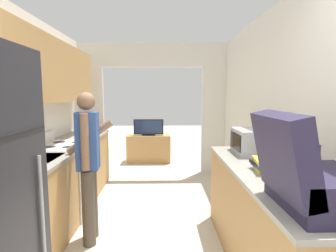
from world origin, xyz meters
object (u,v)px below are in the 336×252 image
person (88,164)px  television (149,128)px  range_oven (65,178)px  microwave (253,141)px  tv_cabinet (149,148)px  suitcase (309,177)px  book_stack (269,165)px

person → television: person is taller
range_oven → microwave: 2.39m
range_oven → tv_cabinet: range_oven is taller
range_oven → tv_cabinet: size_ratio=1.06×
suitcase → television: (-1.14, 4.45, -0.28)m
microwave → book_stack: size_ratio=1.49×
suitcase → book_stack: (0.07, 0.71, -0.12)m
book_stack → television: 3.94m
range_oven → suitcase: 2.92m
microwave → tv_cabinet: (-1.31, 3.10, -0.72)m
person → book_stack: bearing=-113.2°
suitcase → microwave: size_ratio=1.23×
microwave → television: (-1.31, 3.05, -0.24)m
suitcase → book_stack: 0.72m
tv_cabinet → book_stack: bearing=-72.3°
person → suitcase: size_ratio=2.74×
tv_cabinet → television: 0.49m
range_oven → person: person is taller
suitcase → tv_cabinet: 4.70m
person → television: 3.25m
tv_cabinet → range_oven: bearing=-110.4°
person → tv_cabinet: person is taller
book_stack → tv_cabinet: (-1.21, 3.79, -0.65)m
person → book_stack: size_ratio=5.03×
suitcase → person: bearing=142.1°
range_oven → suitcase: suitcase is taller
person → suitcase: person is taller
person → television: size_ratio=2.34×
book_stack → suitcase: bearing=-95.5°
person → television: bearing=-13.4°
suitcase → tv_cabinet: bearing=104.2°
person → suitcase: (1.58, -1.23, 0.25)m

